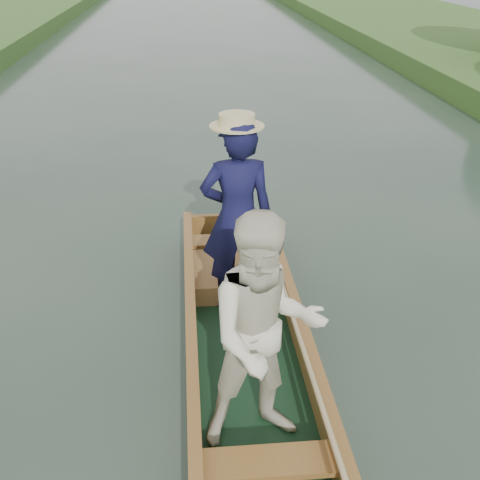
{
  "coord_description": "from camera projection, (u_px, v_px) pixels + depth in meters",
  "views": [
    {
      "loc": [
        -0.48,
        -4.64,
        3.57
      ],
      "look_at": [
        0.0,
        0.6,
        0.95
      ],
      "focal_mm": 45.0,
      "sensor_mm": 36.0,
      "label": 1
    }
  ],
  "objects": [
    {
      "name": "punt",
      "position": [
        249.0,
        298.0,
        5.27
      ],
      "size": [
        1.12,
        5.0,
        2.12
      ],
      "color": "black",
      "rests_on": "ground"
    },
    {
      "name": "ground",
      "position": [
        246.0,
        356.0,
        5.76
      ],
      "size": [
        120.0,
        120.0,
        0.0
      ],
      "primitive_type": "plane",
      "color": "#283D30",
      "rests_on": "ground"
    }
  ]
}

